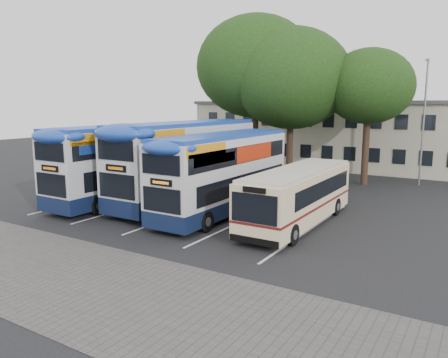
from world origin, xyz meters
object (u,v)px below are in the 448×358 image
Objects in this scene: lamp_post at (424,116)px; bus_dd_left at (128,159)px; bus_dd_right at (224,170)px; bus_dd_mid at (187,158)px; tree_mid at (291,79)px; tree_left at (256,67)px; tree_right at (369,87)px; bus_single at (299,193)px.

lamp_post is 20.97m from bus_dd_left.
bus_dd_right is at bearing 1.78° from bus_dd_left.
tree_mid is at bearing 78.07° from bus_dd_mid.
tree_left is at bearing -168.77° from lamp_post.
bus_dd_mid reaches higher than bus_dd_left.
tree_right is 0.94× the size of bus_dd_right.
tree_mid is (-9.07, -2.88, 2.73)m from lamp_post.
bus_single is (-0.06, -12.70, -5.56)m from tree_right.
lamp_post is 9.90m from tree_mid.
bus_dd_left is at bearing -115.46° from tree_mid.
tree_right reaches higher than bus_single.
bus_dd_right is at bearing -108.84° from tree_right.
tree_right is at bearing -154.00° from lamp_post.
tree_right is 0.84× the size of bus_dd_mid.
lamp_post reaches higher than bus_dd_left.
tree_mid is (3.26, -0.43, -1.04)m from tree_left.
bus_dd_left is (-5.65, -11.86, -5.25)m from tree_mid.
lamp_post is 0.92× the size of tree_right.
tree_mid reaches higher than bus_dd_mid.
tree_left is 8.96m from tree_right.
tree_left reaches higher than bus_dd_mid.
tree_right is at bearing 89.71° from bus_single.
tree_mid is 1.24× the size of bus_single.
lamp_post is at bearing 75.93° from bus_single.
bus_dd_left is 3.74m from bus_dd_mid.
bus_dd_mid is (-7.71, -11.56, -4.46)m from tree_right.
lamp_post is 16.76m from bus_dd_right.
bus_dd_mid is at bearing -130.28° from lamp_post.
tree_mid reaches higher than lamp_post.
tree_left is 3.45m from tree_mid.
bus_single is (4.30, 0.09, -0.82)m from bus_dd_right.
tree_right is 14.59m from bus_dd_mid.
tree_left is at bearing 110.05° from bus_dd_right.
bus_dd_left is 11.14m from bus_single.
tree_right is at bearing 11.76° from tree_mid.
bus_dd_right is at bearing -69.95° from tree_left.
lamp_post is 4.46m from tree_right.
tree_mid is at bearing -7.59° from tree_left.
tree_right is 0.88× the size of bus_dd_left.
tree_left is 1.38× the size of bus_single.
bus_dd_right is at bearing -84.37° from tree_mid.
tree_left is at bearing 172.41° from tree_mid.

